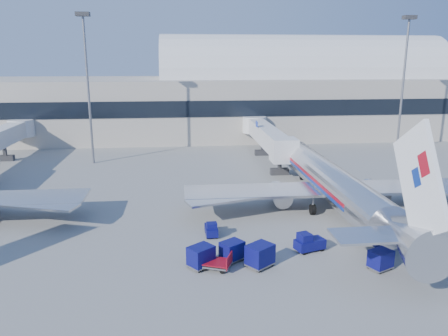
{
  "coord_description": "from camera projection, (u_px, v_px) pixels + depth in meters",
  "views": [
    {
      "loc": [
        -6.3,
        -38.78,
        15.91
      ],
      "look_at": [
        -1.74,
        6.0,
        4.67
      ],
      "focal_mm": 35.0,
      "sensor_mm": 36.0,
      "label": 1
    }
  ],
  "objects": [
    {
      "name": "ground",
      "position": [
        248.0,
        230.0,
        41.9
      ],
      "size": [
        260.0,
        260.0,
        0.0
      ],
      "primitive_type": "plane",
      "color": "gray",
      "rests_on": "ground"
    },
    {
      "name": "terminal",
      "position": [
        145.0,
        100.0,
        92.76
      ],
      "size": [
        170.0,
        28.15,
        21.0
      ],
      "color": "#B2AA9E",
      "rests_on": "ground"
    },
    {
      "name": "airliner_main",
      "position": [
        335.0,
        185.0,
        46.52
      ],
      "size": [
        32.0,
        37.26,
        12.07
      ],
      "color": "silver",
      "rests_on": "ground"
    },
    {
      "name": "jetbridge_near",
      "position": [
        265.0,
        135.0,
        71.43
      ],
      "size": [
        4.4,
        27.5,
        6.25
      ],
      "color": "silver",
      "rests_on": "ground"
    },
    {
      "name": "mast_west",
      "position": [
        87.0,
        67.0,
        65.31
      ],
      "size": [
        2.0,
        1.2,
        22.6
      ],
      "color": "slate",
      "rests_on": "ground"
    },
    {
      "name": "mast_east",
      "position": [
        405.0,
        66.0,
        70.22
      ],
      "size": [
        2.0,
        1.2,
        22.6
      ],
      "color": "slate",
      "rests_on": "ground"
    },
    {
      "name": "barrier_near",
      "position": [
        416.0,
        212.0,
        45.49
      ],
      "size": [
        3.0,
        0.55,
        0.9
      ],
      "primitive_type": "cube",
      "color": "#9E9E96",
      "rests_on": "ground"
    },
    {
      "name": "barrier_mid",
      "position": [
        446.0,
        211.0,
        45.81
      ],
      "size": [
        3.0,
        0.55,
        0.9
      ],
      "primitive_type": "cube",
      "color": "#9E9E96",
      "rests_on": "ground"
    },
    {
      "name": "tug_lead",
      "position": [
        309.0,
        242.0,
        37.13
      ],
      "size": [
        2.8,
        1.98,
        1.65
      ],
      "rotation": [
        0.0,
        0.0,
        0.31
      ],
      "color": "#0B0C55",
      "rests_on": "ground"
    },
    {
      "name": "tug_right",
      "position": [
        389.0,
        238.0,
        38.1
      ],
      "size": [
        2.58,
        1.58,
        1.58
      ],
      "rotation": [
        0.0,
        0.0,
        -0.16
      ],
      "color": "#0B0C55",
      "rests_on": "ground"
    },
    {
      "name": "tug_left",
      "position": [
        211.0,
        229.0,
        40.33
      ],
      "size": [
        1.16,
        2.19,
        1.4
      ],
      "rotation": [
        0.0,
        0.0,
        1.61
      ],
      "color": "#0B0C55",
      "rests_on": "ground"
    },
    {
      "name": "cart_train_a",
      "position": [
        260.0,
        255.0,
        34.24
      ],
      "size": [
        2.62,
        2.53,
        1.84
      ],
      "rotation": [
        0.0,
        0.0,
        0.66
      ],
      "color": "#0B0C55",
      "rests_on": "ground"
    },
    {
      "name": "cart_train_b",
      "position": [
        232.0,
        250.0,
        35.31
      ],
      "size": [
        2.31,
        2.21,
        1.62
      ],
      "rotation": [
        0.0,
        0.0,
        0.61
      ],
      "color": "#0B0C55",
      "rests_on": "ground"
    },
    {
      "name": "cart_train_c",
      "position": [
        201.0,
        256.0,
        34.17
      ],
      "size": [
        2.47,
        2.39,
        1.73
      ],
      "rotation": [
        0.0,
        0.0,
        0.66
      ],
      "color": "#0B0C55",
      "rests_on": "ground"
    },
    {
      "name": "cart_solo_near",
      "position": [
        381.0,
        259.0,
        33.85
      ],
      "size": [
        2.17,
        1.98,
        1.55
      ],
      "rotation": [
        0.0,
        0.0,
        0.45
      ],
      "color": "#0B0C55",
      "rests_on": "ground"
    },
    {
      "name": "cart_solo_far",
      "position": [
        447.0,
        238.0,
        37.61
      ],
      "size": [
        2.0,
        1.55,
        1.72
      ],
      "rotation": [
        0.0,
        0.0,
        -0.03
      ],
      "color": "#0B0C55",
      "rests_on": "ground"
    },
    {
      "name": "cart_open_red",
      "position": [
        216.0,
        263.0,
        34.0
      ],
      "size": [
        2.84,
        2.44,
        0.64
      ],
      "rotation": [
        0.0,
        0.0,
        -0.37
      ],
      "color": "slate",
      "rests_on": "ground"
    }
  ]
}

